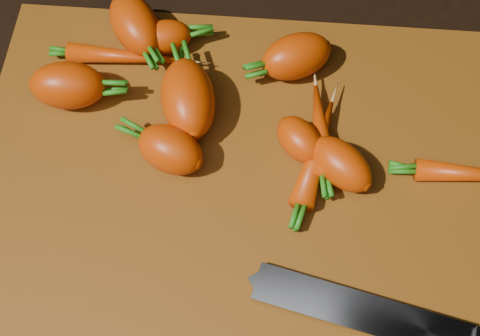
{
  "coord_description": "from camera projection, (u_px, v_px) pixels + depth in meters",
  "views": [
    {
      "loc": [
        0.02,
        -0.27,
        0.56
      ],
      "look_at": [
        0.0,
        0.01,
        0.03
      ],
      "focal_mm": 50.0,
      "sensor_mm": 36.0,
      "label": 1
    }
  ],
  "objects": [
    {
      "name": "carrot_5",
      "position": [
        165.0,
        37.0,
        0.67
      ],
      "size": [
        0.06,
        0.05,
        0.03
      ],
      "primitive_type": "ellipsoid",
      "rotation": [
        0.0,
        0.0,
        0.29
      ],
      "color": "#C93600",
      "rests_on": "cutting_board"
    },
    {
      "name": "carrot_3",
      "position": [
        188.0,
        98.0,
        0.63
      ],
      "size": [
        0.07,
        0.1,
        0.05
      ],
      "primitive_type": "ellipsoid",
      "rotation": [
        0.0,
        0.0,
        1.81
      ],
      "color": "#C93600",
      "rests_on": "cutting_board"
    },
    {
      "name": "carrot_4",
      "position": [
        296.0,
        56.0,
        0.66
      ],
      "size": [
        0.08,
        0.07,
        0.04
      ],
      "primitive_type": "ellipsoid",
      "rotation": [
        0.0,
        0.0,
        3.59
      ],
      "color": "#C93600",
      "rests_on": "cutting_board"
    },
    {
      "name": "cutting_board",
      "position": [
        239.0,
        190.0,
        0.62
      ],
      "size": [
        0.5,
        0.4,
        0.01
      ],
      "primitive_type": "cube",
      "color": "brown",
      "rests_on": "ground"
    },
    {
      "name": "carrot_6",
      "position": [
        341.0,
        164.0,
        0.6
      ],
      "size": [
        0.08,
        0.07,
        0.04
      ],
      "primitive_type": "ellipsoid",
      "rotation": [
        0.0,
        0.0,
        2.42
      ],
      "color": "#C93600",
      "rests_on": "cutting_board"
    },
    {
      "name": "carrot_9",
      "position": [
        320.0,
        130.0,
        0.63
      ],
      "size": [
        0.04,
        0.1,
        0.03
      ],
      "primitive_type": "ellipsoid",
      "rotation": [
        0.0,
        0.0,
        1.68
      ],
      "color": "#C93600",
      "rests_on": "cutting_board"
    },
    {
      "name": "carrot_2",
      "position": [
        135.0,
        24.0,
        0.67
      ],
      "size": [
        0.08,
        0.09,
        0.05
      ],
      "primitive_type": "ellipsoid",
      "rotation": [
        0.0,
        0.0,
        -1.02
      ],
      "color": "#C93600",
      "rests_on": "cutting_board"
    },
    {
      "name": "carrot_7",
      "position": [
        317.0,
        152.0,
        0.62
      ],
      "size": [
        0.05,
        0.12,
        0.02
      ],
      "primitive_type": "ellipsoid",
      "rotation": [
        0.0,
        0.0,
        1.34
      ],
      "color": "#C93600",
      "rests_on": "cutting_board"
    },
    {
      "name": "knife",
      "position": [
        384.0,
        318.0,
        0.55
      ],
      "size": [
        0.3,
        0.09,
        0.02
      ],
      "rotation": [
        0.0,
        0.0,
        -0.22
      ],
      "color": "gray",
      "rests_on": "cutting_board"
    },
    {
      "name": "carrot_10",
      "position": [
        127.0,
        57.0,
        0.67
      ],
      "size": [
        0.12,
        0.02,
        0.02
      ],
      "primitive_type": "ellipsoid",
      "rotation": [
        0.0,
        0.0,
        6.27
      ],
      "color": "#C93600",
      "rests_on": "cutting_board"
    },
    {
      "name": "ground",
      "position": [
        239.0,
        195.0,
        0.63
      ],
      "size": [
        2.0,
        2.0,
        0.01
      ],
      "primitive_type": "cube",
      "color": "black"
    },
    {
      "name": "carrot_11",
      "position": [
        300.0,
        140.0,
        0.62
      ],
      "size": [
        0.06,
        0.06,
        0.03
      ],
      "primitive_type": "ellipsoid",
      "rotation": [
        0.0,
        0.0,
        5.42
      ],
      "color": "#C93600",
      "rests_on": "cutting_board"
    },
    {
      "name": "carrot_0",
      "position": [
        68.0,
        85.0,
        0.64
      ],
      "size": [
        0.07,
        0.05,
        0.05
      ],
      "primitive_type": "ellipsoid",
      "rotation": [
        0.0,
        0.0,
        0.05
      ],
      "color": "#C93600",
      "rests_on": "cutting_board"
    },
    {
      "name": "carrot_1",
      "position": [
        170.0,
        150.0,
        0.61
      ],
      "size": [
        0.08,
        0.07,
        0.04
      ],
      "primitive_type": "ellipsoid",
      "rotation": [
        0.0,
        0.0,
        2.72
      ],
      "color": "#C93600",
      "rests_on": "cutting_board"
    }
  ]
}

